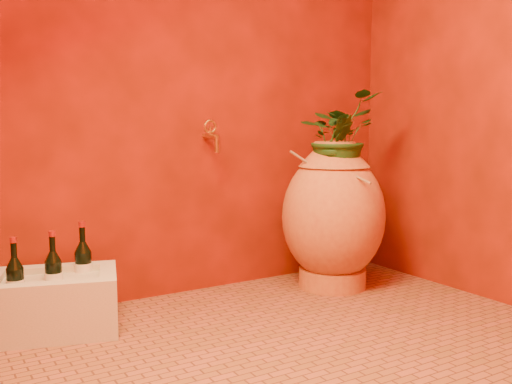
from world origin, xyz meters
TOP-DOWN VIEW (x-y plane):
  - floor at (0.00, 0.00)m, footprint 2.50×2.50m
  - wall_back at (0.00, 1.00)m, footprint 2.50×0.02m
  - wall_right at (1.25, 0.00)m, footprint 0.02×2.00m
  - amphora at (0.68, 0.65)m, footprint 0.74×0.74m
  - stone_basin at (-0.85, 0.75)m, footprint 0.65×0.54m
  - wine_bottle_a at (-0.69, 0.83)m, footprint 0.08×0.08m
  - wine_bottle_b at (-1.00, 0.72)m, footprint 0.08×0.08m
  - wine_bottle_c at (-0.84, 0.75)m, footprint 0.08×0.08m
  - wall_tap at (0.04, 0.91)m, footprint 0.08×0.16m
  - plant_main at (0.69, 0.64)m, footprint 0.53×0.49m
  - plant_side at (0.64, 0.58)m, footprint 0.22×0.20m

SIDE VIEW (x-z plane):
  - floor at x=0.00m, z-range 0.00..0.00m
  - stone_basin at x=-0.85m, z-range -0.01..0.26m
  - wine_bottle_b at x=-1.00m, z-range 0.10..0.41m
  - wine_bottle_c at x=-0.84m, z-range 0.10..0.41m
  - wine_bottle_a at x=-0.69m, z-range 0.10..0.43m
  - amphora at x=0.68m, z-range 0.00..0.83m
  - plant_side at x=0.64m, z-range 0.65..0.98m
  - plant_main at x=0.69m, z-range 0.62..1.11m
  - wall_tap at x=0.04m, z-range 0.79..0.96m
  - wall_back at x=0.00m, z-range 0.00..2.50m
  - wall_right at x=1.25m, z-range 0.00..2.50m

